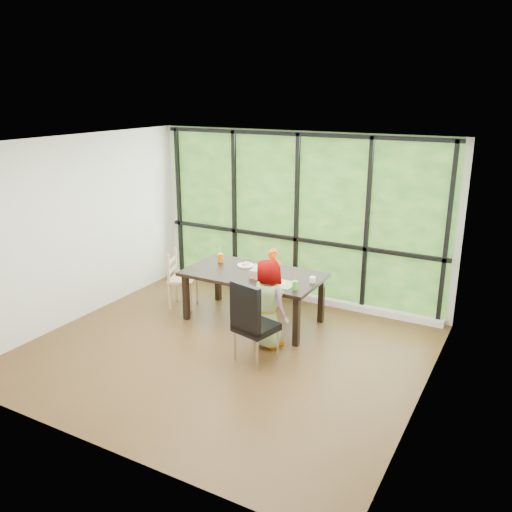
{
  "coord_description": "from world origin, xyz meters",
  "views": [
    {
      "loc": [
        3.39,
        -5.33,
        3.29
      ],
      "look_at": [
        -0.05,
        0.94,
        1.05
      ],
      "focal_mm": 37.27,
      "sensor_mm": 36.0,
      "label": 1
    }
  ],
  "objects_px": {
    "chair_window_leather": "(285,266)",
    "chair_end_beech": "(183,279)",
    "orange_cup": "(220,258)",
    "tissue_box": "(256,274)",
    "green_cup": "(295,285)",
    "plate_near": "(277,283)",
    "chair_interior_leather": "(256,321)",
    "dining_table": "(253,297)",
    "child_older": "(270,303)",
    "white_mug": "(313,280)",
    "child_toddler": "(273,278)",
    "plate_far": "(246,265)"
  },
  "relations": [
    {
      "from": "plate_near",
      "to": "child_older",
      "type": "bearing_deg",
      "value": -77.49
    },
    {
      "from": "orange_cup",
      "to": "child_toddler",
      "type": "bearing_deg",
      "value": 32.5
    },
    {
      "from": "chair_interior_leather",
      "to": "tissue_box",
      "type": "height_order",
      "value": "chair_interior_leather"
    },
    {
      "from": "dining_table",
      "to": "child_older",
      "type": "distance_m",
      "value": 0.88
    },
    {
      "from": "dining_table",
      "to": "chair_end_beech",
      "type": "relative_size",
      "value": 2.22
    },
    {
      "from": "chair_window_leather",
      "to": "child_older",
      "type": "xyz_separation_m",
      "value": [
        0.6,
        -1.7,
        0.07
      ]
    },
    {
      "from": "plate_near",
      "to": "orange_cup",
      "type": "bearing_deg",
      "value": 160.12
    },
    {
      "from": "child_toddler",
      "to": "tissue_box",
      "type": "height_order",
      "value": "child_toddler"
    },
    {
      "from": "child_older",
      "to": "plate_near",
      "type": "height_order",
      "value": "child_older"
    },
    {
      "from": "plate_near",
      "to": "white_mug",
      "type": "distance_m",
      "value": 0.49
    },
    {
      "from": "child_toddler",
      "to": "plate_near",
      "type": "distance_m",
      "value": 1.05
    },
    {
      "from": "dining_table",
      "to": "tissue_box",
      "type": "relative_size",
      "value": 14.42
    },
    {
      "from": "tissue_box",
      "to": "chair_end_beech",
      "type": "bearing_deg",
      "value": 174.62
    },
    {
      "from": "chair_interior_leather",
      "to": "white_mug",
      "type": "height_order",
      "value": "chair_interior_leather"
    },
    {
      "from": "child_older",
      "to": "green_cup",
      "type": "relative_size",
      "value": 9.91
    },
    {
      "from": "plate_far",
      "to": "green_cup",
      "type": "distance_m",
      "value": 1.22
    },
    {
      "from": "chair_end_beech",
      "to": "child_toddler",
      "type": "bearing_deg",
      "value": -79.9
    },
    {
      "from": "orange_cup",
      "to": "tissue_box",
      "type": "relative_size",
      "value": 0.96
    },
    {
      "from": "white_mug",
      "to": "orange_cup",
      "type": "bearing_deg",
      "value": 174.33
    },
    {
      "from": "chair_interior_leather",
      "to": "plate_near",
      "type": "relative_size",
      "value": 5.05
    },
    {
      "from": "chair_window_leather",
      "to": "plate_near",
      "type": "xyz_separation_m",
      "value": [
        0.52,
        -1.32,
        0.22
      ]
    },
    {
      "from": "chair_interior_leather",
      "to": "plate_near",
      "type": "bearing_deg",
      "value": -67.97
    },
    {
      "from": "tissue_box",
      "to": "green_cup",
      "type": "bearing_deg",
      "value": -13.06
    },
    {
      "from": "dining_table",
      "to": "white_mug",
      "type": "height_order",
      "value": "white_mug"
    },
    {
      "from": "child_older",
      "to": "chair_end_beech",
      "type": "bearing_deg",
      "value": 2.04
    },
    {
      "from": "dining_table",
      "to": "plate_far",
      "type": "xyz_separation_m",
      "value": [
        -0.26,
        0.23,
        0.38
      ]
    },
    {
      "from": "plate_near",
      "to": "orange_cup",
      "type": "relative_size",
      "value": 1.62
    },
    {
      "from": "chair_window_leather",
      "to": "green_cup",
      "type": "relative_size",
      "value": 8.82
    },
    {
      "from": "white_mug",
      "to": "tissue_box",
      "type": "xyz_separation_m",
      "value": [
        -0.78,
        -0.21,
        0.02
      ]
    },
    {
      "from": "child_toddler",
      "to": "green_cup",
      "type": "height_order",
      "value": "child_toddler"
    },
    {
      "from": "chair_window_leather",
      "to": "child_toddler",
      "type": "bearing_deg",
      "value": -93.83
    },
    {
      "from": "child_toddler",
      "to": "orange_cup",
      "type": "xyz_separation_m",
      "value": [
        -0.69,
        -0.44,
        0.35
      ]
    },
    {
      "from": "green_cup",
      "to": "white_mug",
      "type": "xyz_separation_m",
      "value": [
        0.09,
        0.37,
        -0.02
      ]
    },
    {
      "from": "child_toddler",
      "to": "plate_near",
      "type": "relative_size",
      "value": 4.39
    },
    {
      "from": "dining_table",
      "to": "chair_interior_leather",
      "type": "xyz_separation_m",
      "value": [
        0.63,
        -1.06,
        0.17
      ]
    },
    {
      "from": "chair_window_leather",
      "to": "orange_cup",
      "type": "bearing_deg",
      "value": -132.87
    },
    {
      "from": "child_toddler",
      "to": "dining_table",
      "type": "bearing_deg",
      "value": -109.85
    },
    {
      "from": "plate_near",
      "to": "white_mug",
      "type": "height_order",
      "value": "white_mug"
    },
    {
      "from": "chair_end_beech",
      "to": "child_toddler",
      "type": "xyz_separation_m",
      "value": [
        1.24,
        0.69,
        0.02
      ]
    },
    {
      "from": "chair_end_beech",
      "to": "orange_cup",
      "type": "bearing_deg",
      "value": -84.79
    },
    {
      "from": "orange_cup",
      "to": "chair_window_leather",
      "type": "bearing_deg",
      "value": 52.57
    },
    {
      "from": "dining_table",
      "to": "orange_cup",
      "type": "height_order",
      "value": "orange_cup"
    },
    {
      "from": "orange_cup",
      "to": "green_cup",
      "type": "relative_size",
      "value": 1.08
    },
    {
      "from": "chair_interior_leather",
      "to": "green_cup",
      "type": "distance_m",
      "value": 0.8
    },
    {
      "from": "child_older",
      "to": "green_cup",
      "type": "xyz_separation_m",
      "value": [
        0.23,
        0.28,
        0.2
      ]
    },
    {
      "from": "dining_table",
      "to": "tissue_box",
      "type": "xyz_separation_m",
      "value": [
        0.13,
        -0.17,
        0.43
      ]
    },
    {
      "from": "child_toddler",
      "to": "child_older",
      "type": "relative_size",
      "value": 0.77
    },
    {
      "from": "chair_window_leather",
      "to": "chair_end_beech",
      "type": "relative_size",
      "value": 1.2
    },
    {
      "from": "plate_near",
      "to": "child_toddler",
      "type": "bearing_deg",
      "value": 120.08
    },
    {
      "from": "tissue_box",
      "to": "child_toddler",
      "type": "bearing_deg",
      "value": 99.21
    }
  ]
}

